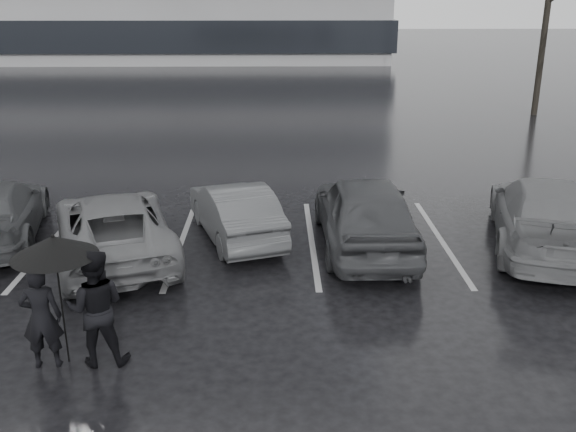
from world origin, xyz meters
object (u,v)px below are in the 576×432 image
(car_west_a, at_px, (235,211))
(tree_north, at_px, (547,11))
(car_main, at_px, (365,212))
(car_west_b, at_px, (113,226))
(pedestrian_left, at_px, (41,317))
(car_east, at_px, (547,214))
(pedestrian_right, at_px, (96,308))

(car_west_a, xyz_separation_m, tree_north, (12.04, 14.26, 3.64))
(car_main, height_order, tree_north, tree_north)
(car_west_b, distance_m, pedestrian_left, 4.01)
(car_east, bearing_deg, pedestrian_left, 41.53)
(car_main, xyz_separation_m, pedestrian_left, (-5.14, -4.43, 0.00))
(tree_north, bearing_deg, car_west_a, -130.19)
(car_west_b, distance_m, car_east, 8.86)
(car_west_a, height_order, car_west_b, car_west_b)
(car_east, distance_m, pedestrian_right, 9.19)
(car_main, height_order, car_east, car_main)
(car_east, bearing_deg, car_west_b, 17.64)
(car_east, height_order, pedestrian_left, pedestrian_left)
(car_main, xyz_separation_m, pedestrian_right, (-4.40, -4.34, 0.10))
(car_west_a, xyz_separation_m, car_east, (6.48, -0.69, 0.13))
(pedestrian_left, distance_m, pedestrian_right, 0.76)
(pedestrian_left, bearing_deg, pedestrian_right, 179.73)
(pedestrian_left, bearing_deg, tree_north, -134.32)
(car_east, distance_m, tree_north, 16.34)
(car_main, distance_m, tree_north, 17.87)
(car_west_a, bearing_deg, car_main, 149.42)
(car_main, bearing_deg, car_west_a, -13.04)
(car_east, relative_size, tree_north, 0.60)
(pedestrian_left, relative_size, pedestrian_right, 0.89)
(car_west_b, bearing_deg, car_east, 163.92)
(car_west_a, distance_m, tree_north, 19.02)
(car_west_b, xyz_separation_m, car_east, (8.85, 0.31, 0.09))
(pedestrian_left, bearing_deg, car_east, -161.53)
(car_east, height_order, tree_north, tree_north)
(car_east, relative_size, pedestrian_right, 2.93)
(car_main, relative_size, car_west_a, 1.23)
(car_main, xyz_separation_m, car_west_b, (-5.09, -0.42, -0.13))
(car_west_a, height_order, tree_north, tree_north)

